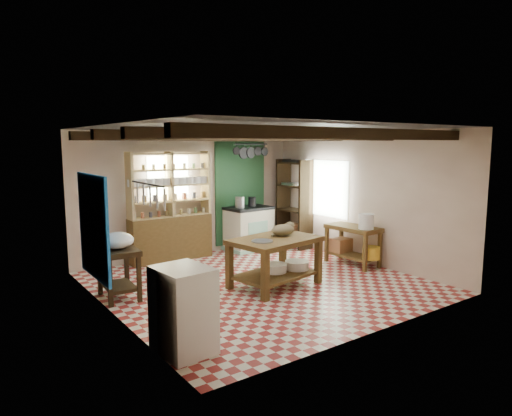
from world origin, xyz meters
TOP-DOWN VIEW (x-y plane):
  - floor at (0.00, 0.00)m, footprint 5.00×5.00m
  - ceiling at (0.00, 0.00)m, footprint 5.00×5.00m
  - wall_back at (0.00, 2.50)m, footprint 5.00×0.04m
  - wall_front at (0.00, -2.50)m, footprint 5.00×0.04m
  - wall_left at (-2.50, 0.00)m, footprint 0.04×5.00m
  - wall_right at (2.50, 0.00)m, footprint 0.04×5.00m
  - ceiling_beams at (0.00, 0.00)m, footprint 5.00×3.80m
  - blue_wall_patch at (-2.47, 0.90)m, footprint 0.04×1.40m
  - green_wall_patch at (1.25, 2.47)m, footprint 1.30×0.04m
  - window_back at (-0.50, 2.48)m, footprint 0.90×0.02m
  - window_right at (2.48, 1.00)m, footprint 0.02×1.30m
  - utensil_rail at (-2.44, -1.20)m, footprint 0.06×0.90m
  - pot_rack at (1.25, 2.05)m, footprint 0.86×0.12m
  - shelving_unit at (-0.55, 2.31)m, footprint 1.70×0.34m
  - tall_rack at (2.28, 1.80)m, footprint 0.40×0.86m
  - work_table at (0.11, -0.27)m, footprint 1.56×1.17m
  - stove at (1.26, 2.15)m, footprint 1.04×0.74m
  - prep_table at (-2.20, 0.64)m, footprint 0.58×0.80m
  - white_cabinet at (-2.22, -1.59)m, footprint 0.60×0.70m
  - right_counter at (2.18, -0.09)m, footprint 0.58×1.09m
  - cat at (0.35, -0.18)m, footprint 0.50×0.44m
  - steel_tray at (-0.22, -0.37)m, footprint 0.39×0.39m
  - basin_large at (0.16, -0.21)m, footprint 0.47×0.47m
  - basin_small at (0.57, -0.30)m, footprint 0.47×0.47m
  - kettle_left at (1.01, 2.13)m, footprint 0.22×0.22m
  - kettle_right at (1.36, 2.16)m, footprint 0.18×0.18m
  - enamel_bowl at (-2.20, 0.64)m, footprint 0.53×0.53m
  - white_bucket at (2.14, -0.44)m, footprint 0.29×0.29m
  - wicker_basket at (2.17, 0.21)m, footprint 0.39×0.32m
  - yellow_tub at (2.20, -0.54)m, footprint 0.33×0.33m

SIDE VIEW (x-z plane):
  - floor at x=0.00m, z-range -0.02..0.00m
  - basin_large at x=0.16m, z-range 0.21..0.36m
  - basin_small at x=0.57m, z-range 0.21..0.36m
  - yellow_tub at x=2.20m, z-range 0.20..0.44m
  - wicker_basket at x=2.17m, z-range 0.20..0.47m
  - right_counter at x=2.18m, z-range 0.00..0.77m
  - prep_table at x=-2.20m, z-range 0.00..0.78m
  - work_table at x=0.11m, z-range 0.00..0.81m
  - stove at x=1.26m, z-range 0.00..0.97m
  - white_cabinet at x=-2.22m, z-range 0.00..0.98m
  - steel_tray at x=-0.22m, z-range 0.81..0.83m
  - enamel_bowl at x=-2.20m, z-range 0.78..1.02m
  - cat at x=0.35m, z-range 0.81..1.00m
  - white_bucket at x=2.14m, z-range 0.77..1.05m
  - tall_rack at x=2.28m, z-range 0.00..2.00m
  - kettle_right at x=1.36m, z-range 0.97..1.18m
  - kettle_left at x=1.01m, z-range 0.97..1.21m
  - blue_wall_patch at x=-2.47m, z-range 0.30..1.90m
  - shelving_unit at x=-0.55m, z-range 0.00..2.20m
  - green_wall_patch at x=1.25m, z-range 0.10..2.40m
  - wall_back at x=0.00m, z-range 0.00..2.60m
  - wall_front at x=0.00m, z-range 0.00..2.60m
  - wall_left at x=-2.50m, z-range 0.00..2.60m
  - wall_right at x=2.50m, z-range 0.00..2.60m
  - window_right at x=2.48m, z-range 0.80..2.00m
  - window_back at x=-0.50m, z-range 1.30..2.10m
  - utensil_rail at x=-2.44m, z-range 1.64..1.92m
  - pot_rack at x=1.25m, z-range 2.00..2.36m
  - ceiling_beams at x=0.00m, z-range 2.40..2.56m
  - ceiling at x=0.00m, z-range 2.59..2.61m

